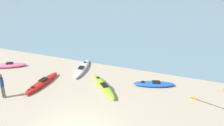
{
  "coord_description": "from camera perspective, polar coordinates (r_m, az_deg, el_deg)",
  "views": [
    {
      "loc": [
        5.19,
        -8.89,
        8.5
      ],
      "look_at": [
        -1.02,
        7.81,
        0.5
      ],
      "focal_mm": 42.0,
      "sensor_mm": 36.0,
      "label": 1
    }
  ],
  "objects": [
    {
      "name": "kayak_on_sand_2",
      "position": [
        21.49,
        -21.72,
        -0.47
      ],
      "size": [
        2.68,
        1.88,
        0.37
      ],
      "color": "#E5668C",
      "rests_on": "ground_plane"
    },
    {
      "name": "loose_paddle",
      "position": [
        16.54,
        21.14,
        -8.52
      ],
      "size": [
        2.71,
        1.0,
        0.03
      ],
      "color": "black",
      "rests_on": "ground_plane"
    },
    {
      "name": "kayak_on_sand_3",
      "position": [
        19.58,
        -6.62,
        -1.23
      ],
      "size": [
        1.17,
        3.25,
        0.34
      ],
      "color": "white",
      "rests_on": "ground_plane"
    },
    {
      "name": "kayak_on_sand_1",
      "position": [
        17.6,
        9.12,
        -4.52
      ],
      "size": [
        2.8,
        1.5,
        0.32
      ],
      "color": "blue",
      "rests_on": "ground_plane"
    },
    {
      "name": "person_near_foreground",
      "position": [
        17.04,
        -22.88,
        -4.31
      ],
      "size": [
        0.32,
        0.25,
        1.6
      ],
      "color": "#4C4C4C",
      "rests_on": "ground_plane"
    },
    {
      "name": "kayak_on_sand_5",
      "position": [
        18.07,
        -15.03,
        -4.21
      ],
      "size": [
        0.84,
        3.42,
        0.37
      ],
      "color": "red",
      "rests_on": "ground_plane"
    },
    {
      "name": "kayak_on_sand_4",
      "position": [
        17.04,
        -1.92,
        -5.09
      ],
      "size": [
        2.89,
        2.98,
        0.39
      ],
      "color": "#8CCC2D",
      "rests_on": "ground_plane"
    }
  ]
}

